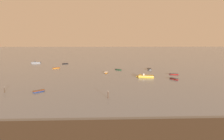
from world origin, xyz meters
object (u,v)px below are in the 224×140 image
at_px(rowboat_moored_4, 118,70).
at_px(motorboat_moored_1, 35,63).
at_px(rowboat_moored_0, 39,91).
at_px(rowboat_moored_5, 149,69).
at_px(rowboat_moored_3, 56,68).
at_px(rowboat_moored_7, 106,72).
at_px(rowboat_moored_1, 65,64).
at_px(motorboat_moored_0, 143,77).
at_px(rowboat_moored_2, 174,74).
at_px(mooring_post_left, 108,95).
at_px(rowboat_moored_6, 174,79).
at_px(mooring_post_right, 4,90).

distance_m(rowboat_moored_4, motorboat_moored_1, 53.61).
distance_m(rowboat_moored_0, rowboat_moored_5, 51.14).
relative_size(rowboat_moored_3, rowboat_moored_5, 0.83).
height_order(rowboat_moored_4, motorboat_moored_1, motorboat_moored_1).
height_order(motorboat_moored_1, rowboat_moored_7, motorboat_moored_1).
distance_m(rowboat_moored_1, rowboat_moored_4, 36.38).
relative_size(rowboat_moored_4, rowboat_moored_5, 0.74).
distance_m(motorboat_moored_0, rowboat_moored_4, 19.32).
relative_size(motorboat_moored_0, rowboat_moored_4, 1.91).
distance_m(rowboat_moored_5, rowboat_moored_7, 20.78).
bearing_deg(rowboat_moored_1, motorboat_moored_0, 97.22).
height_order(rowboat_moored_3, motorboat_moored_1, motorboat_moored_1).
bearing_deg(rowboat_moored_3, motorboat_moored_0, 112.90).
xyz_separation_m(rowboat_moored_0, rowboat_moored_1, (-5.61, 59.35, 0.02)).
xyz_separation_m(rowboat_moored_0, rowboat_moored_4, (22.32, 36.04, 0.02)).
height_order(rowboat_moored_2, rowboat_moored_3, rowboat_moored_3).
bearing_deg(mooring_post_left, motorboat_moored_0, 62.33).
bearing_deg(rowboat_moored_0, rowboat_moored_3, 56.12).
height_order(motorboat_moored_0, mooring_post_left, mooring_post_left).
xyz_separation_m(rowboat_moored_0, rowboat_moored_5, (36.09, 36.23, 0.06)).
bearing_deg(rowboat_moored_1, rowboat_moored_7, 92.40).
xyz_separation_m(motorboat_moored_1, rowboat_moored_6, (62.95, -49.18, -0.11)).
bearing_deg(motorboat_moored_0, rowboat_moored_1, -38.25).
distance_m(rowboat_moored_6, mooring_post_left, 30.06).
bearing_deg(rowboat_moored_7, rowboat_moored_4, 151.68).
bearing_deg(rowboat_moored_7, rowboat_moored_6, 64.82).
relative_size(rowboat_moored_3, rowboat_moored_6, 0.98).
height_order(motorboat_moored_1, mooring_post_right, mooring_post_right).
bearing_deg(rowboat_moored_2, rowboat_moored_7, -167.56).
distance_m(rowboat_moored_0, rowboat_moored_4, 42.39).
height_order(rowboat_moored_1, rowboat_moored_2, rowboat_moored_2).
relative_size(rowboat_moored_1, rowboat_moored_3, 0.96).
bearing_deg(rowboat_moored_0, rowboat_moored_2, -13.48).
bearing_deg(rowboat_moored_5, rowboat_moored_3, 85.84).
relative_size(motorboat_moored_0, motorboat_moored_1, 1.12).
bearing_deg(rowboat_moored_7, mooring_post_left, 7.22).
distance_m(motorboat_moored_0, rowboat_moored_1, 54.28).
bearing_deg(mooring_post_right, mooring_post_left, -12.41).
relative_size(rowboat_moored_0, mooring_post_right, 1.83).
distance_m(rowboat_moored_2, rowboat_moored_3, 51.94).
relative_size(rowboat_moored_1, mooring_post_left, 1.91).
height_order(motorboat_moored_0, motorboat_moored_1, motorboat_moored_0).
height_order(rowboat_moored_0, mooring_post_right, mooring_post_right).
bearing_deg(rowboat_moored_4, rowboat_moored_1, 3.44).
height_order(rowboat_moored_1, rowboat_moored_4, same).
relative_size(rowboat_moored_0, rowboat_moored_6, 0.80).
bearing_deg(rowboat_moored_4, rowboat_moored_6, 171.23).
xyz_separation_m(rowboat_moored_5, motorboat_moored_1, (-59.81, 27.29, 0.07)).
xyz_separation_m(motorboat_moored_1, mooring_post_right, (15.53, -63.96, 0.45)).
height_order(rowboat_moored_0, rowboat_moored_4, rowboat_moored_4).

